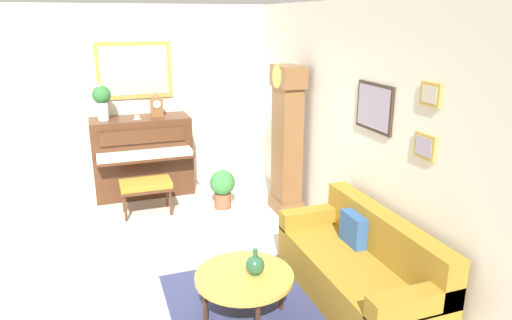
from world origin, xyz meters
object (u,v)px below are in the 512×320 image
(flower_vase, at_px, (102,99))
(potted_plant, at_px, (222,186))
(piano, at_px, (143,156))
(coffee_table, at_px, (244,278))
(green_jug, at_px, (255,265))
(piano_bench, at_px, (146,186))
(couch, at_px, (360,269))
(mantel_clock, at_px, (157,105))
(teacup, at_px, (137,118))
(grandfather_clock, at_px, (287,144))

(flower_vase, bearing_deg, potted_plant, 57.69)
(piano, height_order, potted_plant, piano)
(coffee_table, relative_size, green_jug, 3.67)
(piano_bench, distance_m, couch, 3.22)
(piano, relative_size, mantel_clock, 3.79)
(piano_bench, bearing_deg, green_jug, 13.47)
(piano_bench, height_order, flower_vase, flower_vase)
(piano, bearing_deg, flower_vase, -89.83)
(piano, distance_m, flower_vase, 1.03)
(piano, height_order, piano_bench, piano)
(piano, distance_m, mantel_clock, 0.80)
(mantel_clock, relative_size, teacup, 3.28)
(teacup, relative_size, potted_plant, 0.21)
(grandfather_clock, relative_size, green_jug, 8.46)
(piano, relative_size, grandfather_clock, 0.71)
(green_jug, bearing_deg, piano, -170.55)
(piano, relative_size, flower_vase, 2.48)
(piano_bench, bearing_deg, coffee_table, 11.55)
(mantel_clock, bearing_deg, potted_plant, 37.70)
(piano, height_order, couch, piano)
(piano_bench, bearing_deg, potted_plant, 82.54)
(piano, bearing_deg, green_jug, 9.45)
(mantel_clock, relative_size, flower_vase, 0.66)
(teacup, bearing_deg, green_jug, 10.39)
(mantel_clock, height_order, green_jug, mantel_clock)
(piano_bench, xyz_separation_m, mantel_clock, (-0.81, 0.32, 0.95))
(mantel_clock, xyz_separation_m, green_jug, (3.49, 0.33, -0.84))
(piano_bench, xyz_separation_m, potted_plant, (0.14, 1.04, -0.08))
(grandfather_clock, xyz_separation_m, flower_vase, (-1.33, -2.30, 0.54))
(grandfather_clock, xyz_separation_m, mantel_clock, (-1.33, -1.54, 0.40))
(green_jug, bearing_deg, flower_vase, -162.66)
(piano_bench, bearing_deg, flower_vase, -151.02)
(piano_bench, relative_size, grandfather_clock, 0.34)
(mantel_clock, bearing_deg, piano_bench, -21.43)
(piano_bench, bearing_deg, grandfather_clock, 74.06)
(piano, xyz_separation_m, potted_plant, (0.94, 0.98, -0.28))
(coffee_table, bearing_deg, piano_bench, -168.45)
(potted_plant, bearing_deg, mantel_clock, -142.30)
(teacup, bearing_deg, coffee_table, 8.84)
(couch, relative_size, flower_vase, 3.28)
(couch, bearing_deg, green_jug, -93.10)
(piano, relative_size, potted_plant, 2.57)
(piano_bench, bearing_deg, teacup, 178.58)
(piano_bench, relative_size, couch, 0.37)
(piano, distance_m, green_jug, 3.54)
(green_jug, bearing_deg, mantel_clock, -174.66)
(coffee_table, xyz_separation_m, potted_plant, (-2.53, 0.50, -0.08))
(mantel_clock, distance_m, flower_vase, 0.78)
(flower_vase, xyz_separation_m, potted_plant, (0.94, 1.49, -1.18))
(grandfather_clock, bearing_deg, couch, -4.24)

